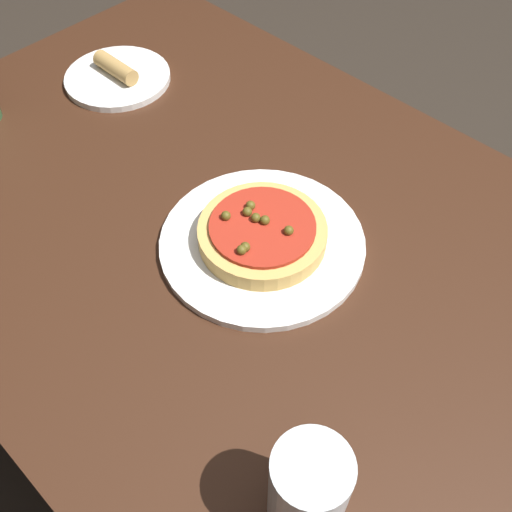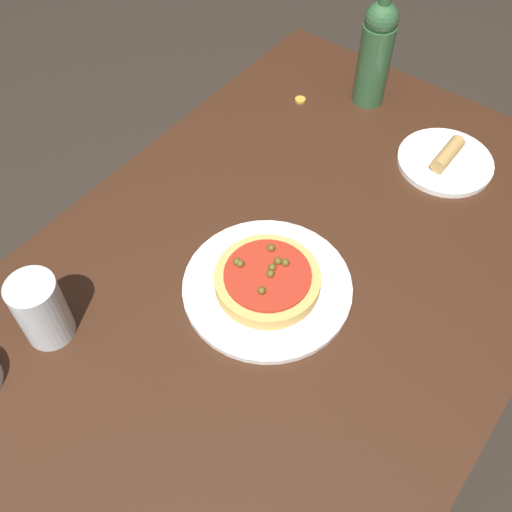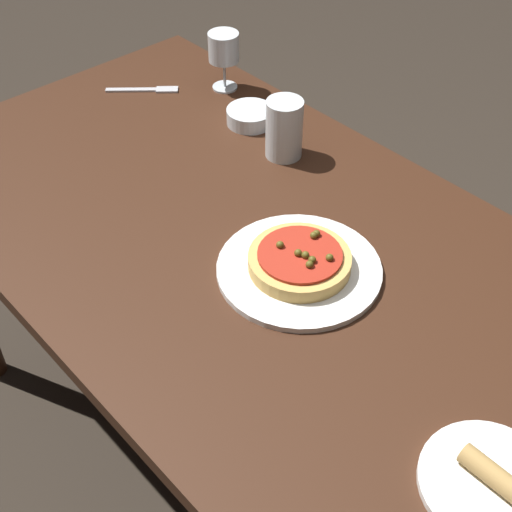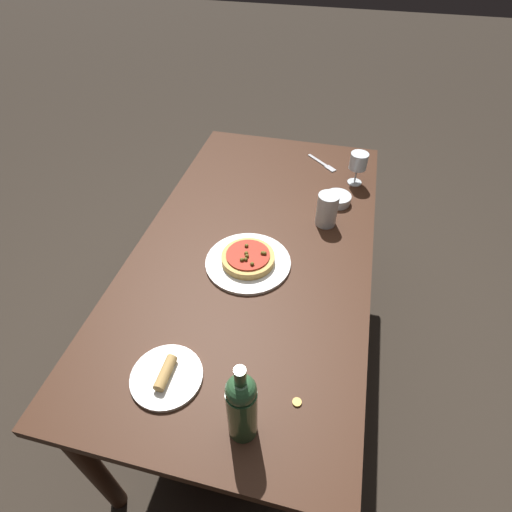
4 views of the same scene
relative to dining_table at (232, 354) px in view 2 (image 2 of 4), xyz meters
name	(u,v)px [view 2 (image 2 of 4)]	position (x,y,z in m)	size (l,w,h in m)	color
ground_plane	(240,473)	(0.00, 0.00, -0.67)	(14.00, 14.00, 0.00)	#2D261E
dining_table	(232,354)	(0.00, 0.00, 0.00)	(1.59, 0.84, 0.76)	#381E11
dinner_plate	(268,288)	(0.10, 0.00, 0.09)	(0.29, 0.29, 0.01)	white
pizza	(269,280)	(0.10, 0.00, 0.11)	(0.18, 0.18, 0.04)	tan
wine_bottle	(376,51)	(0.66, 0.13, 0.21)	(0.07, 0.07, 0.28)	#2D5633
water_cup	(41,310)	(-0.18, 0.23, 0.15)	(0.08, 0.08, 0.13)	silver
side_plate	(445,160)	(0.57, -0.10, 0.10)	(0.19, 0.19, 0.04)	white
bottle_cap	(300,100)	(0.56, 0.25, 0.09)	(0.02, 0.02, 0.01)	gold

